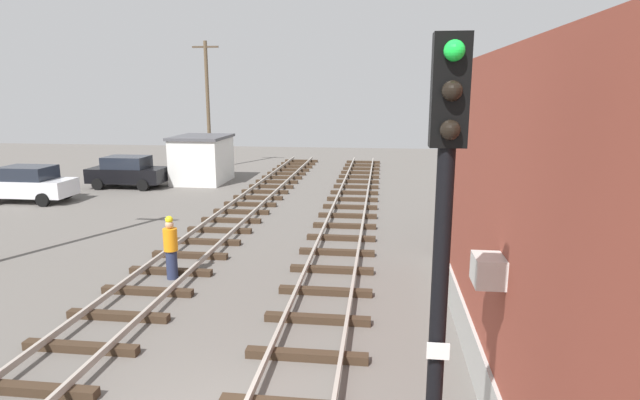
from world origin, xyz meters
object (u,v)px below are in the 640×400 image
object	(u,v)px
parked_car_white	(29,184)
track_worker_foreground	(171,248)
signal_mast	(442,254)
utility_pole_far	(208,103)
parked_car_black	(127,172)
control_hut	(202,159)

from	to	relation	value
parked_car_white	track_worker_foreground	bearing A→B (deg)	-39.60
signal_mast	utility_pole_far	xyz separation A→B (m)	(-12.57, 29.12, 0.84)
parked_car_black	parked_car_white	bearing A→B (deg)	-124.70
parked_car_white	track_worker_foreground	world-z (taller)	track_worker_foreground
signal_mast	utility_pole_far	world-z (taller)	utility_pole_far
parked_car_black	control_hut	bearing A→B (deg)	31.09
control_hut	parked_car_white	world-z (taller)	control_hut
utility_pole_far	parked_car_white	bearing A→B (deg)	-113.88
signal_mast	parked_car_black	xyz separation A→B (m)	(-14.82, 21.65, -2.76)
parked_car_black	utility_pole_far	distance (m)	8.59
signal_mast	parked_car_white	xyz separation A→B (m)	(-17.74, 17.44, -2.76)
utility_pole_far	parked_car_black	bearing A→B (deg)	-106.79
parked_car_white	utility_pole_far	bearing A→B (deg)	66.12
signal_mast	control_hut	xyz separation A→B (m)	(-11.23, 23.82, -2.27)
signal_mast	control_hut	bearing A→B (deg)	115.25
parked_car_black	track_worker_foreground	xyz separation A→B (m)	(8.23, -13.43, 0.03)
control_hut	parked_car_black	xyz separation A→B (m)	(-3.59, -2.17, -0.49)
parked_car_white	utility_pole_far	size ratio (longest dim) A/B	0.49
signal_mast	parked_car_black	world-z (taller)	signal_mast
parked_car_black	parked_car_white	world-z (taller)	same
signal_mast	parked_car_white	world-z (taller)	signal_mast
control_hut	utility_pole_far	world-z (taller)	utility_pole_far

